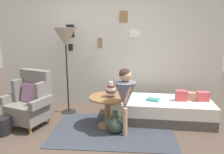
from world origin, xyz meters
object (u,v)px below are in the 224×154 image
(daybed, at_px, (159,110))
(demijohn_near, at_px, (115,124))
(side_table, at_px, (108,105))
(vase_striped, at_px, (111,91))
(magazine_basket, at_px, (2,126))
(book_on_daybed, at_px, (153,100))
(armchair, at_px, (31,101))
(person_child, at_px, (125,93))
(floor_lamp, at_px, (66,39))

(daybed, height_order, demijohn_near, daybed)
(side_table, bearing_deg, daybed, 19.84)
(vase_striped, bearing_deg, demijohn_near, -68.54)
(demijohn_near, distance_m, magazine_basket, 1.84)
(daybed, distance_m, book_on_daybed, 0.25)
(vase_striped, height_order, book_on_daybed, vase_striped)
(armchair, relative_size, person_child, 0.88)
(person_child, bearing_deg, demijohn_near, 163.03)
(daybed, bearing_deg, floor_lamp, 171.60)
(vase_striped, bearing_deg, armchair, -179.61)
(daybed, relative_size, magazine_basket, 6.93)
(side_table, relative_size, person_child, 0.57)
(daybed, xyz_separation_m, book_on_daybed, (-0.12, -0.05, 0.22))
(book_on_daybed, bearing_deg, demijohn_near, -142.13)
(demijohn_near, height_order, magazine_basket, demijohn_near)
(person_child, relative_size, magazine_basket, 3.92)
(side_table, xyz_separation_m, demijohn_near, (0.14, -0.23, -0.25))
(vase_striped, distance_m, book_on_daybed, 0.84)
(vase_striped, xyz_separation_m, magazine_basket, (-1.75, -0.40, -0.52))
(daybed, relative_size, side_table, 3.09)
(armchair, height_order, side_table, armchair)
(floor_lamp, bearing_deg, magazine_basket, -129.56)
(daybed, distance_m, person_child, 1.00)
(daybed, xyz_separation_m, side_table, (-0.92, -0.33, 0.20))
(person_child, bearing_deg, daybed, 44.44)
(person_child, bearing_deg, floor_lamp, 143.10)
(side_table, bearing_deg, floor_lamp, 145.21)
(demijohn_near, bearing_deg, armchair, 172.12)
(demijohn_near, bearing_deg, floor_lamp, 140.59)
(vase_striped, xyz_separation_m, demijohn_near, (0.09, -0.22, -0.51))
(armchair, distance_m, floor_lamp, 1.30)
(floor_lamp, bearing_deg, book_on_daybed, -10.55)
(daybed, bearing_deg, demijohn_near, -144.32)
(vase_striped, relative_size, person_child, 0.24)
(armchair, xyz_separation_m, side_table, (1.36, 0.02, -0.04))
(vase_striped, bearing_deg, daybed, 21.59)
(vase_striped, xyz_separation_m, person_child, (0.24, -0.27, 0.04))
(armchair, bearing_deg, person_child, -8.78)
(floor_lamp, distance_m, demijohn_near, 1.85)
(floor_lamp, bearing_deg, demijohn_near, -39.41)
(magazine_basket, bearing_deg, floor_lamp, 50.44)
(armchair, distance_m, vase_striped, 1.43)
(side_table, height_order, floor_lamp, floor_lamp)
(vase_striped, relative_size, floor_lamp, 0.16)
(floor_lamp, xyz_separation_m, book_on_daybed, (1.66, -0.31, -1.06))
(vase_striped, bearing_deg, person_child, -47.40)
(person_child, distance_m, magazine_basket, 2.07)
(floor_lamp, relative_size, demijohn_near, 4.48)
(daybed, height_order, vase_striped, vase_striped)
(daybed, relative_size, book_on_daybed, 8.82)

